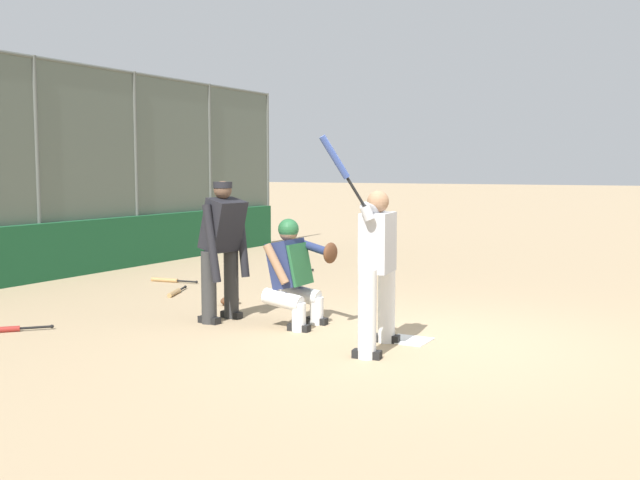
% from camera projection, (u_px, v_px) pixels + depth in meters
% --- Properties ---
extents(ground_plane, '(160.00, 160.00, 0.00)m').
position_uv_depth(ground_plane, '(409.00, 341.00, 7.99)').
color(ground_plane, tan).
extents(home_plate_marker, '(0.43, 0.43, 0.01)m').
position_uv_depth(home_plate_marker, '(409.00, 340.00, 7.99)').
color(home_plate_marker, white).
rests_on(home_plate_marker, ground_plane).
extents(batter_at_plate, '(1.08, 0.56, 2.15)m').
position_uv_depth(batter_at_plate, '(377.00, 264.00, 7.50)').
color(batter_at_plate, silver).
rests_on(batter_at_plate, ground_plane).
extents(catcher_behind_plate, '(0.66, 0.77, 1.26)m').
position_uv_depth(catcher_behind_plate, '(294.00, 271.00, 8.67)').
color(catcher_behind_plate, silver).
rests_on(catcher_behind_plate, ground_plane).
extents(umpire_home, '(0.68, 0.46, 1.69)m').
position_uv_depth(umpire_home, '(223.00, 246.00, 8.94)').
color(umpire_home, '#333333').
rests_on(umpire_home, ground_plane).
extents(spare_bat_near_backstop, '(0.16, 0.86, 0.07)m').
position_uv_depth(spare_bat_near_backstop, '(168.00, 280.00, 12.11)').
color(spare_bat_near_backstop, black).
rests_on(spare_bat_near_backstop, ground_plane).
extents(spare_bat_by_padding, '(0.69, 0.50, 0.07)m').
position_uv_depth(spare_bat_by_padding, '(287.00, 272.00, 13.13)').
color(spare_bat_by_padding, black).
rests_on(spare_bat_by_padding, ground_plane).
extents(spare_bat_third_base_side, '(0.64, 0.60, 0.07)m').
position_uv_depth(spare_bat_third_base_side, '(4.00, 330.00, 8.39)').
color(spare_bat_third_base_side, black).
rests_on(spare_bat_third_base_side, ground_plane).
extents(spare_bat_first_base_side, '(0.77, 0.36, 0.07)m').
position_uv_depth(spare_bat_first_base_side, '(175.00, 292.00, 10.93)').
color(spare_bat_first_base_side, black).
rests_on(spare_bat_first_base_side, ground_plane).
extents(fielding_glove_on_dirt, '(0.33, 0.25, 0.12)m').
position_uv_depth(fielding_glove_on_dirt, '(230.00, 301.00, 10.09)').
color(fielding_glove_on_dirt, '#56331E').
rests_on(fielding_glove_on_dirt, ground_plane).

